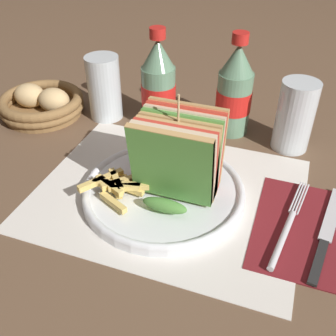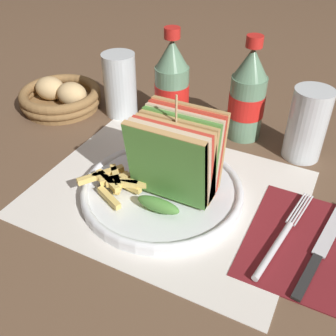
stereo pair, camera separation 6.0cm
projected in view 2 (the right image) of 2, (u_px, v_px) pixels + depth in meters
The scene contains 13 objects.
ground_plane at pixel (166, 210), 0.59m from camera, with size 4.00×4.00×0.00m, color brown.
placemat at pixel (168, 193), 0.62m from camera, with size 0.41×0.32×0.00m.
plate_main at pixel (162, 190), 0.61m from camera, with size 0.25×0.25×0.02m.
club_sandwich at pixel (174, 157), 0.56m from camera, with size 0.12×0.11×0.16m.
fries_pile at pixel (115, 181), 0.59m from camera, with size 0.10×0.08×0.02m.
napkin at pixel (303, 242), 0.53m from camera, with size 0.15×0.20×0.00m.
fork at pixel (279, 240), 0.53m from camera, with size 0.04×0.19×0.01m.
knife at pixel (322, 247), 0.52m from camera, with size 0.04×0.20×0.00m.
coke_bottle_near at pixel (172, 86), 0.74m from camera, with size 0.07×0.07×0.19m.
coke_bottle_far at pixel (247, 96), 0.70m from camera, with size 0.07×0.07×0.19m.
glass_near at pixel (306, 129), 0.67m from camera, with size 0.07×0.07×0.13m.
glass_far at pixel (120, 85), 0.78m from camera, with size 0.07×0.07×0.13m.
bread_basket at pixel (61, 97), 0.83m from camera, with size 0.17×0.17×0.06m.
Camera 2 is at (0.20, -0.38, 0.40)m, focal length 42.00 mm.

